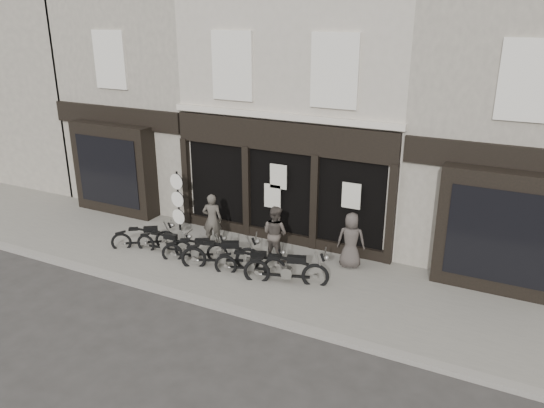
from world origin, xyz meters
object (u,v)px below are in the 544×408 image
at_px(man_right, 351,240).
at_px(advert_sign_post, 178,204).
at_px(motorcycle_2, 195,251).
at_px(man_centre, 275,233).
at_px(motorcycle_0, 144,239).
at_px(motorcycle_4, 251,265).
at_px(motorcycle_3, 222,257).
at_px(man_left, 212,220).
at_px(motorcycle_5, 287,272).
at_px(motorcycle_1, 165,245).

relative_size(man_right, advert_sign_post, 0.75).
bearing_deg(motorcycle_2, man_centre, -0.87).
height_order(motorcycle_0, motorcycle_2, motorcycle_0).
bearing_deg(motorcycle_0, man_right, -20.40).
relative_size(motorcycle_4, man_right, 1.19).
relative_size(motorcycle_3, man_left, 1.28).
relative_size(motorcycle_5, man_centre, 1.35).
xyz_separation_m(motorcycle_2, advert_sign_post, (-1.72, 1.58, 0.67)).
bearing_deg(motorcycle_3, man_centre, 18.88).
bearing_deg(man_left, motorcycle_1, 29.69).
bearing_deg(man_right, advert_sign_post, -13.41).
distance_m(motorcycle_4, motorcycle_5, 1.11).
height_order(motorcycle_4, man_right, man_right).
xyz_separation_m(motorcycle_0, man_right, (6.04, 1.57, 0.55)).
bearing_deg(advert_sign_post, motorcycle_3, -25.50).
relative_size(motorcycle_5, man_left, 1.35).
xyz_separation_m(motorcycle_1, man_right, (5.22, 1.61, 0.56)).
height_order(motorcycle_3, motorcycle_4, motorcycle_3).
relative_size(motorcycle_0, motorcycle_5, 0.76).
relative_size(motorcycle_0, motorcycle_2, 0.96).
bearing_deg(motorcycle_1, man_left, 43.43).
bearing_deg(man_right, motorcycle_4, 22.31).
distance_m(motorcycle_0, motorcycle_1, 0.82).
height_order(motorcycle_1, motorcycle_3, motorcycle_3).
distance_m(motorcycle_5, man_left, 3.36).
distance_m(motorcycle_0, motorcycle_5, 4.86).
bearing_deg(advert_sign_post, motorcycle_2, -36.36).
bearing_deg(motorcycle_5, man_right, 36.98).
distance_m(motorcycle_3, man_left, 1.67).
bearing_deg(motorcycle_2, motorcycle_4, -29.26).
height_order(motorcycle_0, advert_sign_post, advert_sign_post).
distance_m(motorcycle_4, advert_sign_post, 4.00).
xyz_separation_m(motorcycle_2, motorcycle_4, (1.87, -0.06, 0.01)).
distance_m(motorcycle_2, motorcycle_4, 1.87).
xyz_separation_m(motorcycle_4, motorcycle_5, (1.11, -0.02, 0.06)).
bearing_deg(motorcycle_4, motorcycle_3, 160.40).
relative_size(motorcycle_4, advert_sign_post, 0.90).
height_order(man_left, advert_sign_post, advert_sign_post).
bearing_deg(advert_sign_post, motorcycle_1, -61.77).
xyz_separation_m(motorcycle_1, motorcycle_5, (4.05, -0.06, 0.08)).
height_order(motorcycle_1, man_centre, man_centre).
height_order(man_left, man_centre, man_centre).
xyz_separation_m(motorcycle_3, motorcycle_5, (2.04, -0.02, 0.01)).
distance_m(motorcycle_0, man_left, 2.16).
bearing_deg(man_centre, motorcycle_3, 57.51).
relative_size(motorcycle_0, man_left, 1.03).
bearing_deg(man_left, motorcycle_2, 75.28).
bearing_deg(motorcycle_5, motorcycle_4, 160.89).
relative_size(motorcycle_1, man_centre, 1.14).
bearing_deg(motorcycle_1, man_right, 10.03).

